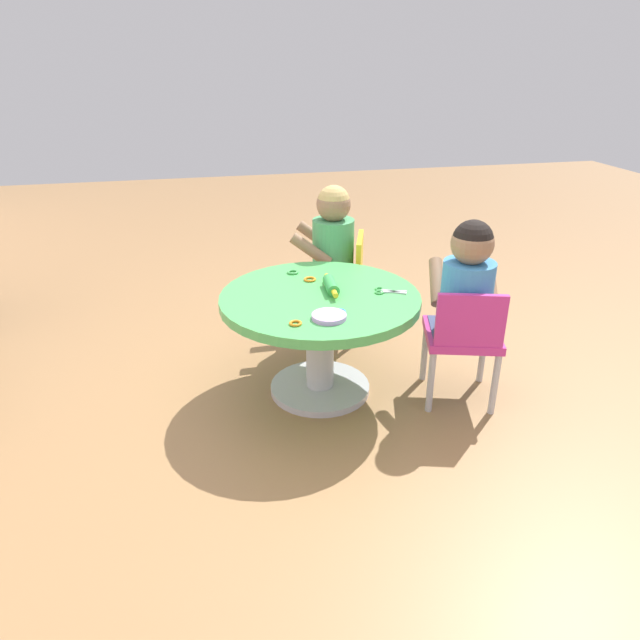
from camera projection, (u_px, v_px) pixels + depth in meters
The scene contains 13 objects.
ground_plane at pixel (320, 390), 2.57m from camera, with size 10.00×10.00×0.00m, color #9E7247.
craft_table at pixel (320, 320), 2.42m from camera, with size 0.83×0.83×0.46m.
child_chair_left at pixel (463, 337), 2.37m from camera, with size 0.37×0.37×0.54m.
seated_child_left at pixel (468, 282), 2.31m from camera, with size 0.41×0.35×0.51m.
child_chair_right at pixel (339, 279), 2.97m from camera, with size 0.38×0.38×0.54m.
seated_child_right at pixel (332, 237), 2.88m from camera, with size 0.37×0.41×0.51m.
rolling_pin at pixel (331, 285), 2.40m from camera, with size 0.23×0.06×0.05m.
craft_scissors at pixel (386, 291), 2.40m from camera, with size 0.10×0.14×0.01m.
playdough_blob_0 at pixel (329, 316), 2.16m from camera, with size 0.13×0.13×0.02m, color #CC99E5.
cookie_cutter_0 at pixel (339, 312), 2.21m from camera, with size 0.05×0.05×0.01m, color #3F99D8.
cookie_cutter_1 at pixel (293, 272), 2.60m from camera, with size 0.05×0.05×0.01m, color #4CB259.
cookie_cutter_2 at pixel (310, 279), 2.52m from camera, with size 0.05×0.05×0.01m, color orange.
cookie_cutter_3 at pixel (296, 323), 2.11m from camera, with size 0.05×0.05×0.01m, color orange.
Camera 1 is at (-2.14, 0.48, 1.38)m, focal length 32.21 mm.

